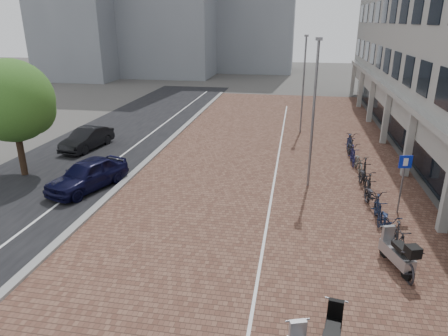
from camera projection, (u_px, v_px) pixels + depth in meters
ground at (192, 267)px, 13.21m from camera, size 140.00×140.00×0.00m
plaza_brick at (275, 156)px, 23.96m from camera, size 14.50×42.00×0.04m
street_asphalt at (102, 147)px, 25.79m from camera, size 8.00×50.00×0.03m
curb at (161, 149)px, 25.12m from camera, size 0.35×42.00×0.14m
lane_line at (132, 148)px, 25.46m from camera, size 0.12×44.00×0.00m
parking_line at (278, 156)px, 23.92m from camera, size 0.10×30.00×0.00m
car_navy at (88, 174)px, 19.14m from camera, size 3.00×4.56×1.44m
car_dark at (87, 139)px, 25.16m from camera, size 1.96×4.14×1.31m
scooter_front at (397, 252)px, 12.95m from camera, size 1.14×1.90×1.25m
scooter_mid at (332, 336)px, 9.50m from camera, size 0.83×1.83×1.21m
parking_sign at (403, 175)px, 16.33m from camera, size 0.53×0.16×2.55m
lamp_near at (313, 117)px, 18.51m from camera, size 0.12×0.12×6.86m
lamp_far at (303, 86)px, 27.85m from camera, size 0.12×0.12×6.65m
street_tree at (15, 103)px, 19.92m from camera, size 4.08×4.08×5.93m
bike_row at (366, 178)px, 19.24m from camera, size 1.18×15.81×1.05m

